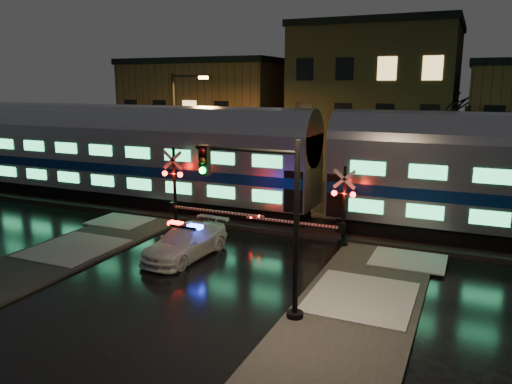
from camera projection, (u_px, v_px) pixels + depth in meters
ground at (232, 250)px, 22.57m from camera, size 120.00×120.00×0.00m
ballast at (274, 220)px, 27.01m from camera, size 90.00×4.20×0.24m
sidewalk_left at (18, 272)px, 19.76m from camera, size 4.00×20.00×0.12m
sidewalk_right at (339, 338)px, 14.62m from camera, size 4.00×20.00×0.12m
building_left at (212, 115)px, 46.41m from camera, size 14.00×10.00×9.00m
building_mid at (377, 104)px, 40.66m from camera, size 12.00×11.00×11.50m
train at (324, 164)px, 25.23m from camera, size 51.00×3.12×5.92m
police_car at (186, 242)px, 21.51m from camera, size 2.24×4.82×1.52m
crossing_signal_right at (335, 214)px, 22.67m from camera, size 5.35×0.64×3.79m
crossing_signal_left at (180, 195)px, 25.92m from camera, size 5.86×0.66×4.15m
traffic_light at (269, 225)px, 15.54m from camera, size 3.72×0.68×5.75m
streetlight at (178, 126)px, 32.98m from camera, size 2.69×0.28×8.05m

